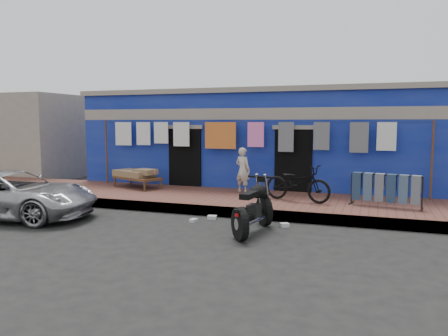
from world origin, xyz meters
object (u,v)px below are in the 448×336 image
charpoy (137,178)px  jeans_rack (386,190)px  car (11,194)px  seated_person (243,170)px  bicycle (297,179)px  motorcycle (253,206)px

charpoy → jeans_rack: jeans_rack is taller
car → seated_person: size_ratio=3.15×
car → bicycle: (6.35, 3.15, 0.25)m
jeans_rack → car: bearing=-159.9°
car → jeans_rack: bearing=-79.5°
motorcycle → jeans_rack: (2.63, 2.56, 0.10)m
bicycle → charpoy: bearing=98.1°
charpoy → jeans_rack: 7.36m
car → seated_person: 6.11m
bicycle → jeans_rack: (2.15, -0.03, -0.17)m
car → jeans_rack: (8.51, 3.12, 0.08)m
seated_person → jeans_rack: 4.00m
charpoy → jeans_rack: (7.32, -0.73, 0.13)m
car → charpoy: size_ratio=2.20×
seated_person → jeans_rack: size_ratio=0.75×
bicycle → charpoy: 5.22m
motorcycle → charpoy: motorcycle is taller
seated_person → motorcycle: size_ratio=0.73×
jeans_rack → charpoy: bearing=174.3°
charpoy → jeans_rack: bearing=-5.7°
car → jeans_rack: 9.06m
seated_person → jeans_rack: seated_person is taller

